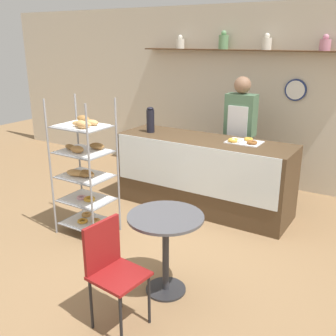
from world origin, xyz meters
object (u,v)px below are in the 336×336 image
pastry_rack (85,169)px  cafe_table (166,235)px  person_worker (240,132)px  donut_tray_counter (242,141)px  cafe_chair (111,264)px  coffee_carafe (150,120)px

pastry_rack → cafe_table: bearing=-19.2°
pastry_rack → person_worker: bearing=61.9°
person_worker → donut_tray_counter: bearing=-65.2°
cafe_chair → donut_tray_counter: bearing=4.2°
coffee_carafe → cafe_table: bearing=-52.5°
person_worker → cafe_chair: person_worker is taller
pastry_rack → donut_tray_counter: (1.33, 1.43, 0.20)m
pastry_rack → donut_tray_counter: bearing=47.1°
cafe_chair → coffee_carafe: size_ratio=2.48×
person_worker → cafe_table: (0.33, -2.48, -0.39)m
pastry_rack → cafe_chair: 1.66m
coffee_carafe → pastry_rack: bearing=-91.2°
person_worker → cafe_chair: (0.19, -3.06, -0.42)m
cafe_chair → coffee_carafe: 2.73m
pastry_rack → cafe_chair: (1.26, -1.06, -0.25)m
pastry_rack → cafe_chair: pastry_rack is taller
cafe_chair → pastry_rack: bearing=55.6°
pastry_rack → cafe_chair: bearing=-40.2°
pastry_rack → cafe_table: size_ratio=2.11×
pastry_rack → donut_tray_counter: size_ratio=3.75×
person_worker → cafe_table: size_ratio=2.29×
person_worker → donut_tray_counter: (0.26, -0.56, 0.03)m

